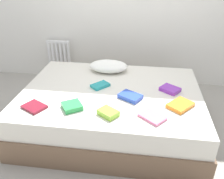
# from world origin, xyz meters

# --- Properties ---
(ground_plane) EXTENTS (8.00, 8.00, 0.00)m
(ground_plane) POSITION_xyz_m (0.00, 0.00, 0.00)
(ground_plane) COLOR #9E998E
(bed) EXTENTS (2.00, 1.50, 0.50)m
(bed) POSITION_xyz_m (0.00, 0.00, 0.25)
(bed) COLOR brown
(bed) RESTS_ON ground
(radiator) EXTENTS (0.37, 0.04, 0.53)m
(radiator) POSITION_xyz_m (-1.03, 1.20, 0.39)
(radiator) COLOR white
(radiator) RESTS_ON ground
(pillow) EXTENTS (0.49, 0.32, 0.13)m
(pillow) POSITION_xyz_m (-0.11, 0.51, 0.57)
(pillow) COLOR white
(pillow) RESTS_ON bed
(textbook_pink) EXTENTS (0.27, 0.27, 0.03)m
(textbook_pink) POSITION_xyz_m (0.45, -0.48, 0.51)
(textbook_pink) COLOR pink
(textbook_pink) RESTS_ON bed
(textbook_green) EXTENTS (0.24, 0.24, 0.05)m
(textbook_green) POSITION_xyz_m (-0.33, -0.42, 0.52)
(textbook_green) COLOR green
(textbook_green) RESTS_ON bed
(textbook_orange) EXTENTS (0.29, 0.30, 0.04)m
(textbook_orange) POSITION_xyz_m (0.72, -0.25, 0.52)
(textbook_orange) COLOR orange
(textbook_orange) RESTS_ON bed
(textbook_blue) EXTENTS (0.27, 0.25, 0.04)m
(textbook_blue) POSITION_xyz_m (0.22, -0.15, 0.52)
(textbook_blue) COLOR #2847B7
(textbook_blue) RESTS_ON bed
(textbook_lime) EXTENTS (0.22, 0.21, 0.05)m
(textbook_lime) POSITION_xyz_m (0.04, -0.48, 0.53)
(textbook_lime) COLOR #8CC638
(textbook_lime) RESTS_ON bed
(textbook_purple) EXTENTS (0.25, 0.24, 0.04)m
(textbook_purple) POSITION_xyz_m (0.64, 0.07, 0.52)
(textbook_purple) COLOR purple
(textbook_purple) RESTS_ON bed
(textbook_maroon) EXTENTS (0.27, 0.25, 0.03)m
(textbook_maroon) POSITION_xyz_m (-0.69, -0.46, 0.51)
(textbook_maroon) COLOR maroon
(textbook_maroon) RESTS_ON bed
(textbook_teal) EXTENTS (0.23, 0.23, 0.03)m
(textbook_teal) POSITION_xyz_m (-0.14, 0.06, 0.52)
(textbook_teal) COLOR teal
(textbook_teal) RESTS_ON bed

